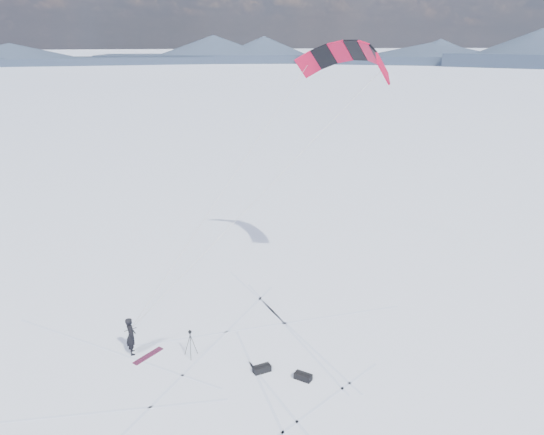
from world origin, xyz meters
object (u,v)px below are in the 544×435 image
object	(u,v)px
tripod	(190,340)
snowkiter	(133,353)
gear_bag_a	(262,369)
gear_bag_b	(303,376)
snowboard	(148,356)

from	to	relation	value
tripod	snowkiter	bearing A→B (deg)	138.18
gear_bag_a	gear_bag_b	distance (m)	1.76
gear_bag_a	gear_bag_b	size ratio (longest dim) A/B	1.06
tripod	gear_bag_b	xyz separation A→B (m)	(4.12, -2.93, -0.66)
snowkiter	tripod	xyz separation A→B (m)	(2.44, -0.95, 0.80)
tripod	gear_bag_b	bearing A→B (deg)	-55.94
snowboard	snowkiter	bearing A→B (deg)	106.90
gear_bag_a	gear_bag_b	xyz separation A→B (m)	(1.47, -0.97, -0.01)
snowboard	gear_bag_b	bearing A→B (deg)	-69.10
gear_bag_b	tripod	bearing A→B (deg)	-168.84
snowboard	gear_bag_b	size ratio (longest dim) A/B	2.07
snowkiter	tripod	bearing A→B (deg)	-117.05
gear_bag_a	gear_bag_b	world-z (taller)	gear_bag_a
snowboard	gear_bag_a	world-z (taller)	gear_bag_a
snowkiter	gear_bag_b	distance (m)	7.63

